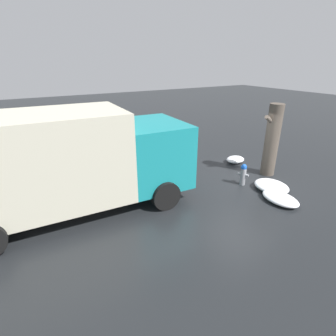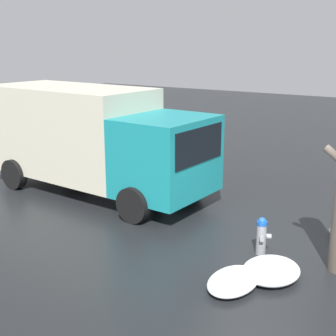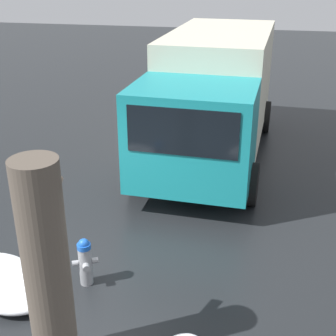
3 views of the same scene
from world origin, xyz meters
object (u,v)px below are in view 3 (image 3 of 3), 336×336
object	(u,v)px
pedestrian	(205,148)
delivery_truck	(214,92)
fire_hydrant	(85,261)
tree_trunk	(47,270)

from	to	relation	value
pedestrian	delivery_truck	bearing A→B (deg)	95.01
fire_hydrant	pedestrian	size ratio (longest dim) A/B	0.44
fire_hydrant	pedestrian	distance (m)	3.88
pedestrian	fire_hydrant	bearing A→B (deg)	-108.15
tree_trunk	fire_hydrant	bearing A→B (deg)	7.80
delivery_truck	tree_trunk	bearing A→B (deg)	84.34
tree_trunk	delivery_truck	bearing A→B (deg)	-8.27
fire_hydrant	pedestrian	world-z (taller)	pedestrian
fire_hydrant	pedestrian	bearing A→B (deg)	132.58
delivery_truck	pedestrian	world-z (taller)	delivery_truck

